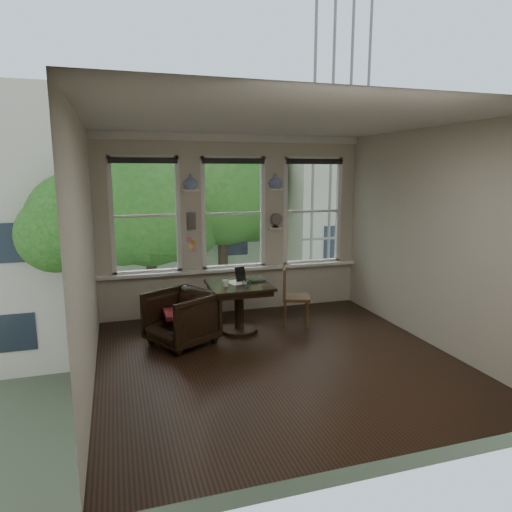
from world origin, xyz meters
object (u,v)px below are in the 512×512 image
object	(u,v)px
armchair_left	(181,318)
mug	(226,283)
table	(239,308)
side_chair_right	(296,297)
laptop	(256,282)

from	to	relation	value
armchair_left	mug	size ratio (longest dim) A/B	8.10
table	mug	world-z (taller)	mug
mug	armchair_left	bearing A→B (deg)	-168.69
armchair_left	side_chair_right	xyz separation A→B (m)	(1.84, 0.27, 0.08)
armchair_left	mug	bearing A→B (deg)	71.52
table	mug	bearing A→B (deg)	-157.61
laptop	mug	world-z (taller)	mug
side_chair_right	armchair_left	bearing A→B (deg)	117.79
side_chair_right	mug	xyz separation A→B (m)	(-1.16, -0.14, 0.34)
armchair_left	side_chair_right	bearing A→B (deg)	68.60
table	mug	size ratio (longest dim) A/B	8.72
laptop	mug	size ratio (longest dim) A/B	3.17
armchair_left	side_chair_right	world-z (taller)	side_chair_right
laptop	mug	bearing A→B (deg)	-172.54
table	side_chair_right	size ratio (longest dim) A/B	0.98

